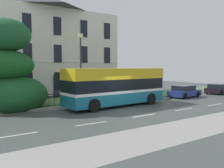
{
  "coord_description": "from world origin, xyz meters",
  "views": [
    {
      "loc": [
        -10.37,
        -13.33,
        3.22
      ],
      "look_at": [
        0.97,
        3.45,
        1.73
      ],
      "focal_mm": 37.81,
      "sensor_mm": 36.0,
      "label": 1
    }
  ],
  "objects_px": {
    "evergreen_tree": "(7,76)",
    "street_lamp_post": "(81,63)",
    "georgian_townhouse": "(43,44)",
    "parked_hatchback_01": "(219,89)",
    "parked_hatchback_00": "(184,91)",
    "single_decker_bus": "(116,86)"
  },
  "relations": [
    {
      "from": "single_decker_bus",
      "to": "parked_hatchback_01",
      "type": "bearing_deg",
      "value": -1.96
    },
    {
      "from": "street_lamp_post",
      "to": "parked_hatchback_00",
      "type": "bearing_deg",
      "value": -12.58
    },
    {
      "from": "georgian_townhouse",
      "to": "street_lamp_post",
      "type": "xyz_separation_m",
      "value": [
        0.01,
        -10.09,
        -2.46
      ]
    },
    {
      "from": "georgian_townhouse",
      "to": "street_lamp_post",
      "type": "height_order",
      "value": "georgian_townhouse"
    },
    {
      "from": "evergreen_tree",
      "to": "street_lamp_post",
      "type": "xyz_separation_m",
      "value": [
        5.89,
        -0.7,
        1.09
      ]
    },
    {
      "from": "single_decker_bus",
      "to": "street_lamp_post",
      "type": "bearing_deg",
      "value": 117.47
    },
    {
      "from": "parked_hatchback_00",
      "to": "parked_hatchback_01",
      "type": "height_order",
      "value": "parked_hatchback_00"
    },
    {
      "from": "evergreen_tree",
      "to": "street_lamp_post",
      "type": "height_order",
      "value": "evergreen_tree"
    },
    {
      "from": "parked_hatchback_01",
      "to": "street_lamp_post",
      "type": "distance_m",
      "value": 17.46
    },
    {
      "from": "parked_hatchback_00",
      "to": "evergreen_tree",
      "type": "bearing_deg",
      "value": 164.02
    },
    {
      "from": "georgian_townhouse",
      "to": "parked_hatchback_00",
      "type": "height_order",
      "value": "georgian_townhouse"
    },
    {
      "from": "evergreen_tree",
      "to": "street_lamp_post",
      "type": "relative_size",
      "value": 1.23
    },
    {
      "from": "single_decker_bus",
      "to": "parked_hatchback_00",
      "type": "bearing_deg",
      "value": -0.25
    },
    {
      "from": "georgian_townhouse",
      "to": "street_lamp_post",
      "type": "relative_size",
      "value": 2.66
    },
    {
      "from": "georgian_townhouse",
      "to": "street_lamp_post",
      "type": "bearing_deg",
      "value": -89.93
    },
    {
      "from": "evergreen_tree",
      "to": "parked_hatchback_00",
      "type": "distance_m",
      "value": 17.2
    },
    {
      "from": "georgian_townhouse",
      "to": "parked_hatchback_01",
      "type": "relative_size",
      "value": 4.07
    },
    {
      "from": "evergreen_tree",
      "to": "parked_hatchback_00",
      "type": "bearing_deg",
      "value": -10.56
    },
    {
      "from": "parked_hatchback_01",
      "to": "street_lamp_post",
      "type": "relative_size",
      "value": 0.65
    },
    {
      "from": "georgian_townhouse",
      "to": "parked_hatchback_01",
      "type": "bearing_deg",
      "value": -36.66
    },
    {
      "from": "georgian_townhouse",
      "to": "parked_hatchback_00",
      "type": "xyz_separation_m",
      "value": [
        10.92,
        -12.53,
        -5.43
      ]
    },
    {
      "from": "parked_hatchback_01",
      "to": "georgian_townhouse",
      "type": "bearing_deg",
      "value": 137.89
    }
  ]
}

